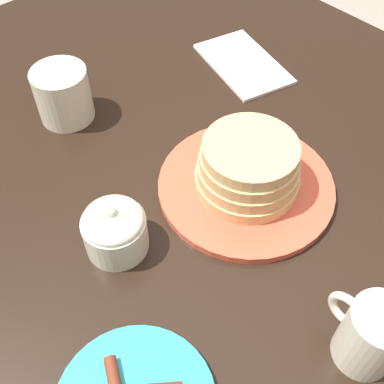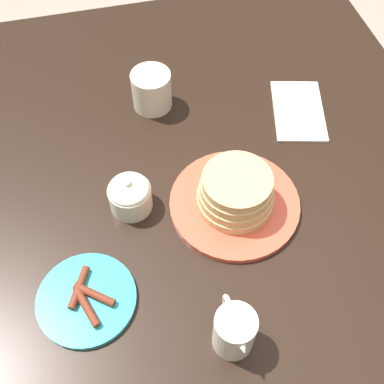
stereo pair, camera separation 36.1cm
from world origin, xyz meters
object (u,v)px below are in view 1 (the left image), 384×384
at_px(pancake_plate, 248,173).
at_px(sugar_bowl, 115,229).
at_px(napkin, 243,64).
at_px(creamer_pitcher, 373,336).
at_px(coffee_mug, 62,93).

bearing_deg(pancake_plate, sugar_bowl, 76.46).
bearing_deg(pancake_plate, napkin, -45.61).
xyz_separation_m(creamer_pitcher, sugar_bowl, (0.30, 0.12, -0.01)).
height_order(pancake_plate, coffee_mug, pancake_plate).
bearing_deg(sugar_bowl, coffee_mug, -19.44).
bearing_deg(coffee_mug, napkin, -108.22).
bearing_deg(sugar_bowl, pancake_plate, -103.54).
relative_size(coffee_mug, creamer_pitcher, 1.11).
xyz_separation_m(coffee_mug, napkin, (-0.10, -0.32, -0.04)).
xyz_separation_m(pancake_plate, napkin, (0.21, -0.21, -0.03)).
xyz_separation_m(coffee_mug, creamer_pitcher, (-0.57, -0.02, 0.00)).
relative_size(creamer_pitcher, napkin, 0.53).
distance_m(pancake_plate, napkin, 0.30).
relative_size(pancake_plate, coffee_mug, 2.12).
distance_m(pancake_plate, coffee_mug, 0.33).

